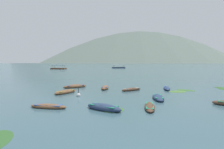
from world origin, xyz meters
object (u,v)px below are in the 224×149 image
at_px(rowboat_2, 65,92).
at_px(rowboat_9, 105,88).
at_px(rowboat_5, 48,106).
at_px(ferry_0, 59,68).
at_px(rowboat_1, 158,97).
at_px(mooring_buoy, 78,95).
at_px(rowboat_6, 131,89).
at_px(ferry_1, 119,68).
at_px(rowboat_3, 150,107).
at_px(rowboat_4, 104,107).
at_px(rowboat_8, 75,86).
at_px(rowboat_0, 167,88).

xyz_separation_m(rowboat_2, rowboat_9, (4.88, 4.11, 0.01)).
relative_size(rowboat_5, ferry_0, 0.36).
height_order(rowboat_1, mooring_buoy, mooring_buoy).
xyz_separation_m(rowboat_1, rowboat_6, (-2.47, 5.87, -0.01)).
bearing_deg(ferry_0, rowboat_5, -72.28).
xyz_separation_m(rowboat_2, rowboat_5, (0.69, -7.55, -0.04)).
distance_m(rowboat_6, ferry_1, 102.60).
xyz_separation_m(rowboat_3, ferry_1, (-1.99, 112.46, 0.31)).
height_order(rowboat_4, rowboat_6, rowboat_4).
bearing_deg(rowboat_6, rowboat_9, 157.56).
relative_size(ferry_1, mooring_buoy, 8.36).
distance_m(rowboat_4, rowboat_6, 10.99).
distance_m(rowboat_5, rowboat_6, 12.89).
relative_size(rowboat_6, ferry_1, 0.33).
distance_m(rowboat_4, rowboat_8, 14.48).
height_order(ferry_1, mooring_buoy, ferry_1).
bearing_deg(mooring_buoy, rowboat_0, 25.61).
relative_size(rowboat_3, mooring_buoy, 3.19).
bearing_deg(rowboat_8, rowboat_3, -52.93).
bearing_deg(mooring_buoy, rowboat_8, 106.37).
xyz_separation_m(rowboat_4, rowboat_9, (-0.73, 12.13, -0.01)).
height_order(rowboat_2, rowboat_4, rowboat_4).
height_order(rowboat_3, rowboat_9, rowboat_9).
relative_size(rowboat_2, ferry_1, 0.37).
bearing_deg(ferry_0, rowboat_4, -69.61).
bearing_deg(rowboat_1, rowboat_9, 130.31).
height_order(rowboat_0, rowboat_6, same).
distance_m(rowboat_2, ferry_0, 88.31).
height_order(rowboat_6, rowboat_9, rowboat_9).
bearing_deg(rowboat_5, ferry_1, 86.50).
bearing_deg(ferry_1, rowboat_9, -91.53).
xyz_separation_m(rowboat_4, rowboat_6, (3.12, 10.53, -0.04)).
relative_size(rowboat_0, rowboat_9, 1.05).
bearing_deg(rowboat_9, rowboat_0, -2.13).
distance_m(rowboat_2, rowboat_6, 9.09).
relative_size(rowboat_3, ferry_1, 0.38).
bearing_deg(rowboat_4, rowboat_6, 73.48).
xyz_separation_m(rowboat_8, rowboat_9, (4.88, -1.22, -0.01)).
height_order(rowboat_5, mooring_buoy, mooring_buoy).
bearing_deg(rowboat_9, mooring_buoy, -114.36).
xyz_separation_m(rowboat_2, ferry_1, (7.58, 105.12, 0.27)).
bearing_deg(ferry_0, rowboat_9, -67.26).
distance_m(rowboat_5, mooring_buoy, 5.79).
relative_size(rowboat_4, rowboat_8, 0.91).
distance_m(rowboat_3, rowboat_9, 12.38).
height_order(rowboat_3, rowboat_6, rowboat_6).
relative_size(rowboat_4, ferry_0, 0.36).
distance_m(rowboat_8, ferry_1, 100.07).
relative_size(rowboat_0, rowboat_1, 0.96).
distance_m(rowboat_6, rowboat_8, 9.18).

